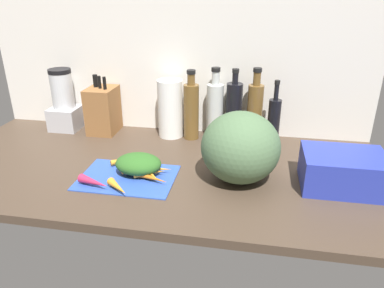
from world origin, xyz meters
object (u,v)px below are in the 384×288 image
Objects in this scene: carrot_0 at (152,178)px; carrot_5 at (118,187)px; bottle_3 at (255,112)px; cutting_board at (128,177)px; carrot_7 at (150,169)px; paper_towel_roll at (170,109)px; carrot_6 at (137,166)px; bottle_2 at (234,110)px; bottle_4 at (274,121)px; carrot_4 at (149,173)px; carrot_3 at (129,159)px; knife_block at (103,110)px; blender_appliance at (64,104)px; bottle_0 at (191,110)px; bottle_1 at (215,109)px; winter_squash at (240,147)px; carrot_1 at (148,172)px; dish_rack at (343,171)px.

carrot_5 is at bearing -137.06° from carrot_0.
cutting_board is at bearing -136.48° from bottle_3.
paper_towel_roll is (-1.17, 37.09, 10.51)cm from carrot_7.
bottle_2 reaches higher than carrot_6.
carrot_4 is at bearing -138.73° from bottle_4.
carrot_3 is at bearing -147.11° from bottle_3.
knife_block is 1.03× the size of paper_towel_roll.
carrot_0 is 0.45× the size of blender_appliance.
bottle_2 is at bearing 10.24° from bottle_0.
carrot_5 is 70.86cm from bottle_4.
bottle_2 reaches higher than blender_appliance.
blender_appliance reaches higher than carrot_5.
blender_appliance reaches higher than knife_block.
carrot_3 is at bearing -131.11° from bottle_1.
bottle_3 is at bearing 83.50° from winter_squash.
bottle_0 is (7.89, 39.02, 10.81)cm from carrot_4.
winter_squash is 41.23cm from bottle_0.
winter_squash reaches higher than carrot_0.
winter_squash is 1.06× the size of paper_towel_roll.
bottle_0 is at bearing 73.22° from carrot_5.
bottle_4 reaches higher than carrot_7.
carrot_3 is at bearing -122.58° from bottle_0.
carrot_3 is 0.52× the size of knife_block.
carrot_4 is 47.27cm from bottle_1.
carrot_1 is 41.51cm from paper_towel_roll.
blender_appliance is at bearing 178.28° from knife_block.
carrot_4 is at bearing -174.74° from dish_rack.
carrot_1 is 51.75cm from knife_block.
bottle_4 is at bearing -10.38° from bottle_3.
winter_squash is 0.83× the size of bottle_3.
carrot_5 reaches higher than carrot_0.
bottle_2 reaches higher than carrot_1.
knife_block is at bearing 126.35° from carrot_3.
bottle_4 is at bearing -1.26° from knife_block.
blender_appliance reaches higher than paper_towel_roll.
cutting_board is 40.94cm from winter_squash.
bottle_1 is 17.47cm from bottle_3.
carrot_3 is 21.26cm from carrot_5.
winter_squash is 37.73cm from bottle_2.
winter_squash is (31.48, 4.93, 9.99)cm from carrot_1.
carrot_1 is at bearing -50.57° from knife_block.
carrot_4 and carrot_7 have the same top height.
bottle_0 is 27.06cm from bottle_3.
blender_appliance is at bearing 142.18° from carrot_1.
bottle_2 is at bearing 61.74° from carrot_0.
carrot_0 is 0.87× the size of carrot_7.
bottle_3 is at bearing 47.98° from carrot_1.
knife_block is (-32.45, 39.46, 8.26)cm from carrot_1.
carrot_3 is 0.51× the size of winter_squash.
knife_block is at bearing 131.72° from carrot_7.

